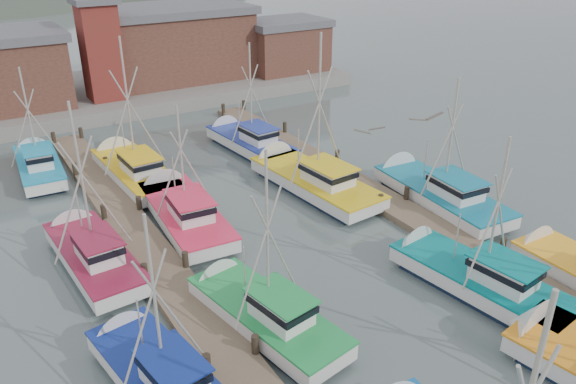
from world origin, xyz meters
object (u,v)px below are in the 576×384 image
boat_4 (259,311)px  boat_12 (133,169)px  boat_8 (182,211)px  lookout_tower (101,49)px

boat_4 → boat_12: (0.09, 17.40, 0.01)m
boat_8 → boat_4: bearing=-89.9°
lookout_tower → boat_4: 33.62m
boat_12 → boat_8: bearing=-88.6°
lookout_tower → boat_12: (-2.73, -15.74, -4.87)m
lookout_tower → boat_4: lookout_tower is taller
lookout_tower → boat_12: 16.70m
boat_8 → boat_12: (-0.57, 7.23, 0.01)m
boat_4 → boat_8: size_ratio=0.90×
lookout_tower → boat_8: 23.58m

